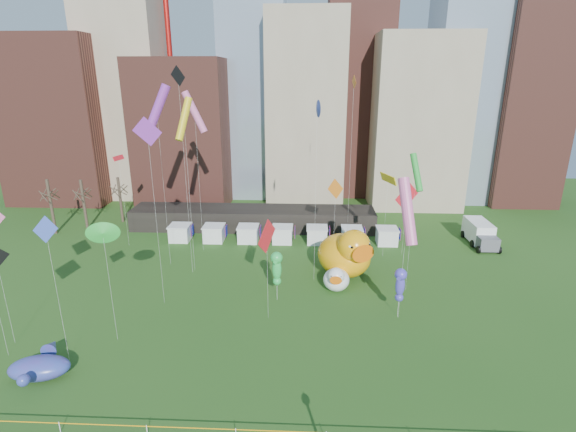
{
  "coord_description": "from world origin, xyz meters",
  "views": [
    {
      "loc": [
        4.53,
        -22.65,
        23.12
      ],
      "look_at": [
        2.95,
        11.46,
        12.0
      ],
      "focal_mm": 27.0,
      "sensor_mm": 36.0,
      "label": 1
    }
  ],
  "objects_px": {
    "box_truck": "(480,233)",
    "seahorse_green": "(277,266)",
    "seahorse_purple": "(401,282)",
    "whale_inflatable": "(40,366)",
    "big_duck": "(346,253)",
    "small_duck": "(336,279)"
  },
  "relations": [
    {
      "from": "big_duck",
      "to": "box_truck",
      "type": "height_order",
      "value": "big_duck"
    },
    {
      "from": "big_duck",
      "to": "whale_inflatable",
      "type": "height_order",
      "value": "big_duck"
    },
    {
      "from": "box_truck",
      "to": "seahorse_green",
      "type": "bearing_deg",
      "value": -148.01
    },
    {
      "from": "whale_inflatable",
      "to": "box_truck",
      "type": "relative_size",
      "value": 0.83
    },
    {
      "from": "seahorse_purple",
      "to": "box_truck",
      "type": "bearing_deg",
      "value": 76.31
    },
    {
      "from": "big_duck",
      "to": "seahorse_green",
      "type": "height_order",
      "value": "big_duck"
    },
    {
      "from": "big_duck",
      "to": "seahorse_purple",
      "type": "distance_m",
      "value": 10.2
    },
    {
      "from": "big_duck",
      "to": "box_truck",
      "type": "distance_m",
      "value": 23.21
    },
    {
      "from": "big_duck",
      "to": "seahorse_green",
      "type": "xyz_separation_m",
      "value": [
        -7.81,
        -6.22,
        1.06
      ]
    },
    {
      "from": "seahorse_green",
      "to": "seahorse_purple",
      "type": "bearing_deg",
      "value": -8.96
    },
    {
      "from": "seahorse_green",
      "to": "box_truck",
      "type": "bearing_deg",
      "value": 36.68
    },
    {
      "from": "seahorse_green",
      "to": "box_truck",
      "type": "distance_m",
      "value": 33.17
    },
    {
      "from": "seahorse_green",
      "to": "seahorse_purple",
      "type": "height_order",
      "value": "seahorse_green"
    },
    {
      "from": "seahorse_purple",
      "to": "whale_inflatable",
      "type": "xyz_separation_m",
      "value": [
        -30.44,
        -10.47,
        -2.87
      ]
    },
    {
      "from": "big_duck",
      "to": "whale_inflatable",
      "type": "xyz_separation_m",
      "value": [
        -25.89,
        -19.56,
        -2.01
      ]
    },
    {
      "from": "big_duck",
      "to": "seahorse_purple",
      "type": "bearing_deg",
      "value": -87.12
    },
    {
      "from": "small_duck",
      "to": "seahorse_green",
      "type": "bearing_deg",
      "value": -153.41
    },
    {
      "from": "seahorse_purple",
      "to": "box_truck",
      "type": "relative_size",
      "value": 0.71
    },
    {
      "from": "small_duck",
      "to": "seahorse_green",
      "type": "height_order",
      "value": "seahorse_green"
    },
    {
      "from": "small_duck",
      "to": "box_truck",
      "type": "bearing_deg",
      "value": 41.12
    },
    {
      "from": "seahorse_green",
      "to": "seahorse_purple",
      "type": "relative_size",
      "value": 1.06
    },
    {
      "from": "seahorse_purple",
      "to": "whale_inflatable",
      "type": "distance_m",
      "value": 32.31
    }
  ]
}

